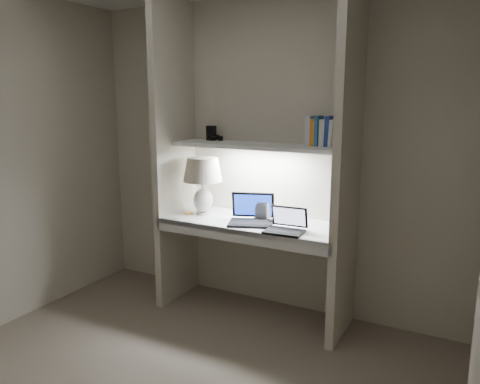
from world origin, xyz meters
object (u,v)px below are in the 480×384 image
Objects in this scene: table_lamp at (203,176)px; laptop_main at (252,216)px; book_row at (321,132)px; speaker at (263,211)px; laptop_netbook at (286,226)px.

table_lamp is 0.55m from laptop_main.
laptop_main is 0.82m from book_row.
book_row reaches higher than table_lamp.
book_row is at bearing 7.31° from laptop_main.
table_lamp is at bearing -169.57° from speaker.
laptop_netbook is at bearing -37.07° from laptop_main.
laptop_netbook reaches higher than speaker.
table_lamp is 1.66× the size of laptop_netbook.
book_row is at bearing 10.89° from table_lamp.
speaker is (0.51, 0.07, -0.24)m from table_lamp.
table_lamp is at bearing 165.86° from laptop_netbook.
speaker is 0.76m from book_row.
speaker is at bearing -164.90° from book_row.
speaker is 0.68× the size of book_row.
laptop_main is at bearing -105.33° from speaker.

